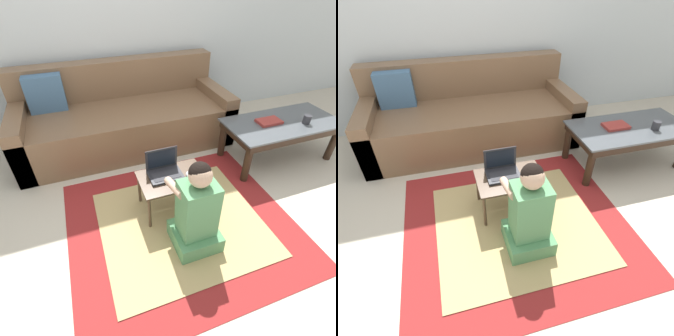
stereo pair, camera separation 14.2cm
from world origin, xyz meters
The scene contains 11 objects.
ground_plane centered at (0.00, 0.00, 0.00)m, with size 16.00×16.00×0.00m, color beige.
wall_back centered at (0.00, 1.82, 1.25)m, with size 9.00×0.06×2.50m.
area_rug centered at (0.04, -0.06, 0.00)m, with size 1.74×1.55×0.01m.
couch centered at (-0.09, 1.33, 0.29)m, with size 2.25×0.93×0.84m.
coffee_table centered at (1.33, 0.46, 0.36)m, with size 1.14×0.56×0.42m.
laptop_desk centered at (0.04, 0.14, 0.29)m, with size 0.53×0.35×0.33m.
laptop centered at (-0.01, 0.19, 0.36)m, with size 0.26×0.19×0.20m.
computer_mouse centered at (0.18, 0.10, 0.34)m, with size 0.07×0.10×0.03m.
person_seated centered at (0.06, -0.25, 0.31)m, with size 0.32×0.43×0.73m.
cup_on_table centered at (1.51, 0.35, 0.46)m, with size 0.07×0.07×0.08m.
book_on_table centered at (1.18, 0.49, 0.44)m, with size 0.23×0.15×0.03m.
Camera 1 is at (-0.54, -1.33, 1.64)m, focal length 28.00 mm.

